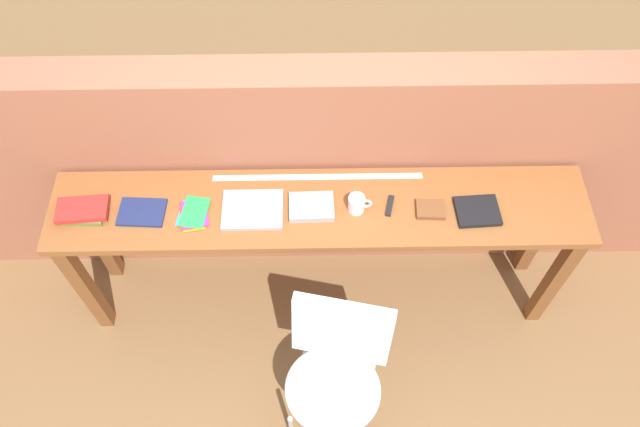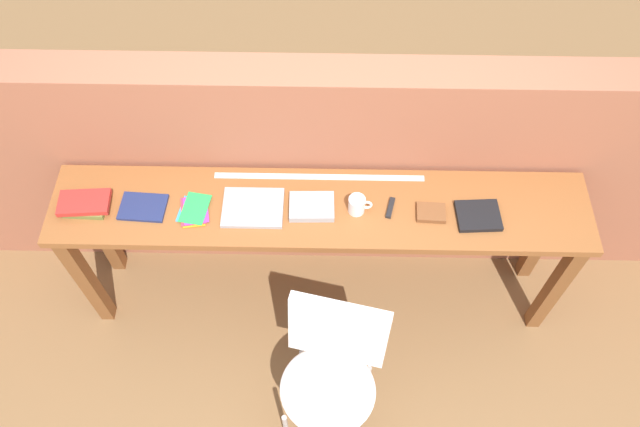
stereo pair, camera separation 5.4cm
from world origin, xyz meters
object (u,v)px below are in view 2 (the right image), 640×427
chair_white_moulded (331,370)px  book_open_centre (253,208)px  leather_journal_brown (431,213)px  book_repair_rightmost (478,216)px  book_stack_leftmost (85,203)px  mug (357,205)px  magazine_cycling (143,207)px  multitool_folded (390,208)px  pamphlet_pile_colourful (194,210)px

chair_white_moulded → book_open_centre: (-0.37, 0.63, 0.36)m
leather_journal_brown → book_repair_rightmost: same height
book_stack_leftmost → book_open_centre: bearing=0.2°
book_open_centre → leather_journal_brown: 0.81m
mug → book_repair_rightmost: 0.55m
magazine_cycling → mug: mug is taller
mug → book_stack_leftmost: bearing=-179.8°
book_stack_leftmost → book_repair_rightmost: size_ratio=1.22×
multitool_folded → leather_journal_brown: bearing=-8.1°
book_open_centre → leather_journal_brown: (0.81, -0.01, 0.00)m
mug → leather_journal_brown: size_ratio=0.85×
chair_white_moulded → multitool_folded: bearing=67.9°
book_stack_leftmost → chair_white_moulded: bearing=-28.8°
magazine_cycling → book_open_centre: book_open_centre is taller
pamphlet_pile_colourful → multitool_folded: (0.90, 0.03, 0.00)m
pamphlet_pile_colourful → book_repair_rightmost: bearing=-0.4°
leather_journal_brown → magazine_cycling: bearing=-177.7°
pamphlet_pile_colourful → multitool_folded: bearing=1.9°
book_open_centre → mug: (0.48, 0.00, 0.04)m
multitool_folded → mug: bearing=-175.8°
chair_white_moulded → mug: bearing=80.4°
book_open_centre → book_stack_leftmost: bearing=-179.8°
pamphlet_pile_colourful → book_repair_rightmost: 1.29m
magazine_cycling → multitool_folded: size_ratio=1.91×
magazine_cycling → leather_journal_brown: 1.32m
book_stack_leftmost → pamphlet_pile_colourful: book_stack_leftmost is taller
book_open_centre → mug: 0.48m
magazine_cycling → pamphlet_pile_colourful: size_ratio=1.08×
chair_white_moulded → magazine_cycling: size_ratio=4.25×
chair_white_moulded → magazine_cycling: (-0.87, 0.62, 0.36)m
chair_white_moulded → book_repair_rightmost: size_ratio=4.55×
magazine_cycling → pamphlet_pile_colourful: bearing=0.2°
pamphlet_pile_colourful → leather_journal_brown: leather_journal_brown is taller
book_stack_leftmost → book_open_centre: (0.77, 0.00, -0.02)m
book_stack_leftmost → leather_journal_brown: (1.58, -0.01, -0.01)m
magazine_cycling → leather_journal_brown: size_ratio=1.61×
book_stack_leftmost → book_open_centre: book_stack_leftmost is taller
chair_white_moulded → book_stack_leftmost: (-1.14, 0.63, 0.38)m
book_repair_rightmost → book_stack_leftmost: bearing=175.9°
book_stack_leftmost → multitool_folded: bearing=0.6°
mug → multitool_folded: mug is taller
chair_white_moulded → pamphlet_pile_colourful: bearing=136.3°
magazine_cycling → book_open_centre: 0.50m
book_stack_leftmost → multitool_folded: size_ratio=2.17×
pamphlet_pile_colourful → mug: size_ratio=1.77×
magazine_cycling → pamphlet_pile_colourful: (0.24, -0.01, 0.00)m
book_open_centre → book_repair_rightmost: book_repair_rightmost is taller
book_stack_leftmost → magazine_cycling: book_stack_leftmost is taller
multitool_folded → pamphlet_pile_colourful: bearing=-178.1°
chair_white_moulded → leather_journal_brown: (0.44, 0.61, 0.37)m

